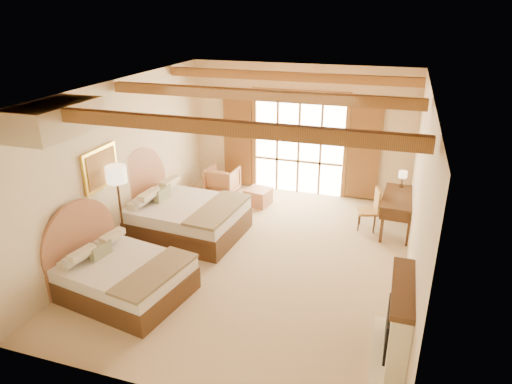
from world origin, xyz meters
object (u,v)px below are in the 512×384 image
at_px(armchair, 223,180).
at_px(desk, 397,212).
at_px(bed_far, 178,213).
at_px(bed_near, 116,272).
at_px(nightstand, 107,253).

bearing_deg(armchair, desk, 172.02).
xyz_separation_m(bed_far, armchair, (0.06, 2.33, -0.11)).
xyz_separation_m(bed_near, desk, (4.32, 3.82, 0.02)).
distance_m(armchair, desk, 4.35).
height_order(armchair, desk, desk).
xyz_separation_m(bed_near, bed_far, (-0.02, 2.28, 0.06)).
distance_m(bed_near, armchair, 4.62).
height_order(bed_near, armchair, bed_near).
xyz_separation_m(bed_far, desk, (4.34, 1.53, -0.04)).
distance_m(bed_near, nightstand, 0.95).
relative_size(nightstand, armchair, 0.72).
bearing_deg(nightstand, armchair, 97.68).
relative_size(bed_near, bed_far, 0.92).
bearing_deg(bed_near, desk, 51.31).
relative_size(bed_near, desk, 1.51).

